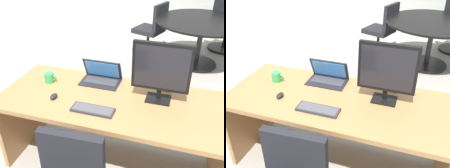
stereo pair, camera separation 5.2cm
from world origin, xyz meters
The scene contains 10 objects.
ground centered at (0.00, 1.50, 0.00)m, with size 12.00×12.00×0.00m, color gray.
desk centered at (0.00, 0.05, 0.54)m, with size 1.86×0.80×0.73m.
monitor centered at (0.38, 0.11, 1.01)m, with size 0.46×0.16×0.50m.
laptop centered at (-0.17, 0.27, 0.80)m, with size 0.36×0.23×0.21m.
keyboard centered at (-0.08, -0.20, 0.74)m, with size 0.34×0.12×0.02m.
mouse centered at (-0.45, -0.13, 0.75)m, with size 0.05×0.09×0.04m.
desk_lamp centered at (0.43, 0.29, 1.01)m, with size 0.12×0.14×0.38m.
coffee_mug centered at (-0.62, 0.10, 0.78)m, with size 0.11×0.09×0.09m.
meeting_table centered at (0.71, 2.51, 0.57)m, with size 1.45×1.45×0.75m.
meeting_chair_far centered at (-0.13, 2.81, 0.36)m, with size 0.60×0.59×0.90m.
Camera 1 is at (0.56, -1.73, 1.93)m, focal length 41.97 mm.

